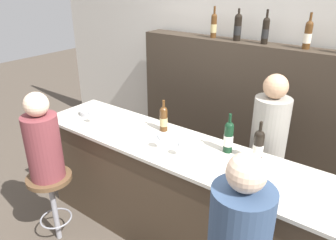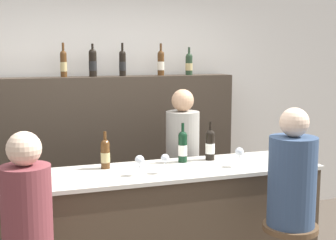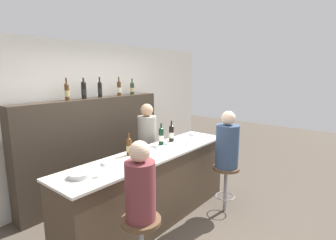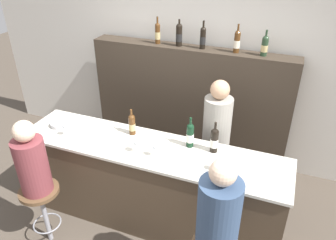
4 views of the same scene
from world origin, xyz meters
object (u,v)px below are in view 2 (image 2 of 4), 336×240
wine_glass_1 (140,161)px  bartender (182,178)px  wine_glass_0 (22,171)px  wine_bottle_backbar_0 (64,63)px  wine_bottle_backbar_1 (93,63)px  guest_seated_right (292,175)px  wine_glass_3 (239,152)px  wine_bottle_backbar_3 (161,63)px  wine_bottle_counter_1 (183,146)px  guest_seated_left (27,205)px  wine_bottle_backbar_2 (123,63)px  wine_bottle_backbar_4 (189,64)px  wine_bottle_counter_2 (210,144)px  wine_bottle_counter_0 (105,154)px  wine_glass_2 (165,159)px

wine_glass_1 → bartender: bartender is taller
wine_glass_0 → bartender: size_ratio=0.09×
wine_bottle_backbar_0 → wine_bottle_backbar_1: size_ratio=1.02×
wine_bottle_backbar_1 → wine_glass_0: wine_bottle_backbar_1 is taller
guest_seated_right → wine_glass_1: bearing=150.4°
wine_glass_3 → wine_bottle_backbar_0: bearing=130.0°
wine_bottle_backbar_3 → wine_bottle_counter_1: bearing=-99.0°
wine_glass_3 → guest_seated_left: 1.76m
wine_bottle_backbar_2 → wine_bottle_backbar_4: size_ratio=1.14×
wine_bottle_counter_1 → wine_bottle_counter_2: size_ratio=1.00×
wine_bottle_counter_2 → wine_glass_3: wine_bottle_counter_2 is taller
guest_seated_left → wine_bottle_counter_0: bearing=53.0°
wine_bottle_backbar_3 → wine_glass_1: size_ratio=2.18×
wine_bottle_backbar_1 → wine_glass_3: wine_bottle_backbar_1 is taller
wine_glass_2 → wine_glass_3: bearing=-0.0°
wine_bottle_backbar_2 → wine_bottle_backbar_4: bearing=-0.0°
wine_bottle_backbar_0 → bartender: size_ratio=0.21×
wine_bottle_backbar_2 → wine_glass_3: wine_bottle_backbar_2 is taller
wine_bottle_counter_0 → guest_seated_right: guest_seated_right is taller
wine_bottle_counter_1 → wine_bottle_backbar_4: bearing=66.3°
wine_bottle_backbar_4 → wine_glass_3: (-0.13, -1.44, -0.67)m
wine_bottle_backbar_0 → wine_glass_1: size_ratio=2.20×
wine_bottle_counter_0 → wine_glass_3: size_ratio=1.89×
wine_glass_1 → guest_seated_right: 1.11m
wine_glass_3 → wine_bottle_counter_2: bearing=113.1°
wine_bottle_counter_1 → wine_glass_1: 0.54m
wine_glass_3 → guest_seated_left: size_ratio=0.20×
wine_bottle_backbar_3 → guest_seated_left: (-1.48, -1.99, -0.77)m
wine_bottle_counter_0 → wine_bottle_backbar_1: size_ratio=0.90×
wine_bottle_backbar_3 → wine_bottle_backbar_2: bearing=180.0°
wine_bottle_counter_2 → guest_seated_right: size_ratio=0.39×
guest_seated_left → wine_glass_2: bearing=27.9°
wine_bottle_counter_2 → wine_bottle_counter_0: bearing=-180.0°
wine_bottle_backbar_0 → wine_bottle_backbar_4: (1.33, -0.00, -0.02)m
wine_bottle_counter_1 → wine_glass_1: bearing=-147.2°
wine_bottle_backbar_0 → wine_glass_2: (0.58, -1.44, -0.69)m
wine_bottle_counter_1 → wine_glass_3: bearing=-38.0°
wine_bottle_counter_0 → wine_bottle_counter_2: bearing=0.0°
wine_bottle_backbar_2 → wine_glass_3: 1.71m
wine_glass_2 → guest_seated_right: bearing=-35.7°
wine_bottle_backbar_1 → wine_glass_2: 1.63m
wine_glass_3 → guest_seated_right: bearing=-76.5°
wine_bottle_backbar_3 → bartender: (-0.01, -0.69, -1.08)m
wine_bottle_counter_2 → wine_glass_3: size_ratio=2.12×
wine_bottle_backbar_4 → guest_seated_right: wine_bottle_backbar_4 is taller
wine_glass_3 → guest_seated_left: (-1.67, -0.55, -0.08)m
wine_bottle_backbar_3 → wine_glass_3: bearing=-82.3°
wine_bottle_counter_2 → guest_seated_right: (0.26, -0.84, -0.08)m
wine_bottle_backbar_1 → wine_bottle_backbar_3: size_ratio=0.98×
wine_glass_0 → wine_glass_2: size_ratio=0.99×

